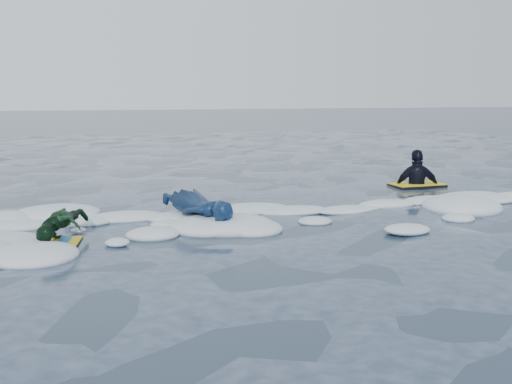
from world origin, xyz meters
TOP-DOWN VIEW (x-y plane):
  - ground at (0.00, 0.00)m, footprint 120.00×120.00m
  - foam_band at (0.00, 1.03)m, footprint 12.00×3.10m
  - prone_woman_unit at (-0.81, 1.10)m, footprint 1.05×1.83m
  - prone_child_unit at (-2.74, 0.37)m, footprint 0.89×1.20m
  - waiting_rider_unit at (4.06, 3.36)m, footprint 1.10×0.64m

SIDE VIEW (x-z plane):
  - waiting_rider_unit at x=4.06m, z-range -0.84..0.77m
  - ground at x=0.00m, z-range 0.00..0.00m
  - foam_band at x=0.00m, z-range -0.15..0.15m
  - prone_child_unit at x=-2.74m, z-range 0.00..0.42m
  - prone_woman_unit at x=-0.81m, z-range 0.01..0.46m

